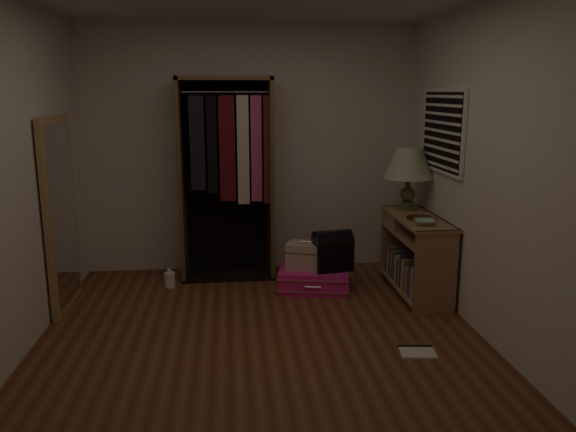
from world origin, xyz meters
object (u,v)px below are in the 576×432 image
Objects in this scene: black_bag at (332,250)px; white_jug at (170,279)px; table_lamp at (409,164)px; open_wardrobe at (228,162)px; floor_mirror at (61,214)px; train_case at (307,255)px; pink_suitcase at (314,279)px; console_bookshelf at (415,253)px.

black_bag reaches higher than white_jug.
table_lamp reaches higher than black_bag.
open_wardrobe reaches higher than white_jug.
floor_mirror is at bearing -152.52° from open_wardrobe.
open_wardrobe is at bearing 30.44° from white_jug.
train_case is at bearing -36.23° from open_wardrobe.
table_lamp is at bearing 19.39° from pink_suitcase.
table_lamp is (3.24, 0.35, 0.35)m from floor_mirror.
open_wardrobe reaches higher than table_lamp.
train_case is 1.35m from table_lamp.
white_jug is at bearing -167.66° from train_case.
console_bookshelf is 1.46× the size of pink_suitcase.
console_bookshelf is 6.10× the size of white_jug.
pink_suitcase is (2.28, 0.20, -0.74)m from floor_mirror.
console_bookshelf is at bearing 0.64° from floor_mirror.
white_jug is (0.87, 0.41, -0.77)m from floor_mirror.
console_bookshelf is at bearing -19.35° from black_bag.
floor_mirror is 4.27× the size of black_bag.
black_bag is at bearing 4.25° from train_case.
pink_suitcase is 1.24× the size of table_lamp.
pink_suitcase is at bearing 170.12° from console_bookshelf.
open_wardrobe is 4.61× the size of train_case.
white_jug is (-1.59, 0.25, -0.33)m from black_bag.
console_bookshelf reaches higher than train_case.
open_wardrobe is at bearing 166.86° from table_lamp.
open_wardrobe is 1.70m from floor_mirror.
open_wardrobe is 1.26m from train_case.
train_case is (-1.02, 0.19, -0.05)m from console_bookshelf.
train_case is at bearing 169.56° from console_bookshelf.
open_wardrobe is at bearing 163.97° from train_case.
console_bookshelf is 2.81× the size of black_bag.
black_bag is (-0.78, 0.12, 0.02)m from console_bookshelf.
floor_mirror is 3.82× the size of train_case.
white_jug is at bearing -177.98° from pink_suitcase.
black_bag is at bearing -4.75° from pink_suitcase.
white_jug is (-2.37, 0.06, -1.12)m from table_lamp.
train_case is at bearing -7.86° from white_jug.
table_lamp reaches higher than train_case.
table_lamp is at bearing 27.40° from train_case.
pink_suitcase is 1.43m from white_jug.
floor_mirror is 2.28m from train_case.
open_wardrobe is at bearing 137.43° from black_bag.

